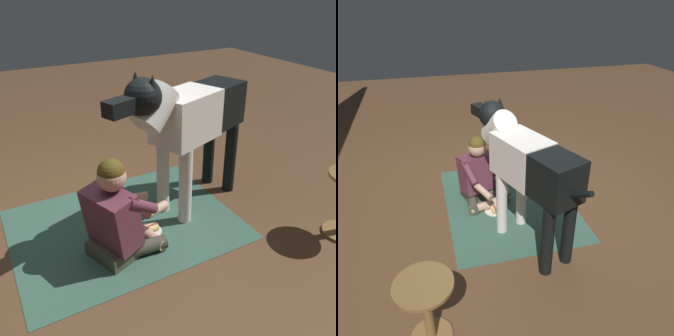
{
  "view_description": "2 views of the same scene",
  "coord_description": "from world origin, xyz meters",
  "views": [
    {
      "loc": [
        0.69,
        2.56,
        1.88
      ],
      "look_at": [
        -0.42,
        0.53,
        0.66
      ],
      "focal_mm": 38.53,
      "sensor_mm": 36.0,
      "label": 1
    },
    {
      "loc": [
        -3.33,
        1.01,
        2.25
      ],
      "look_at": [
        -0.51,
        0.28,
        0.65
      ],
      "focal_mm": 35.1,
      "sensor_mm": 36.0,
      "label": 2
    }
  ],
  "objects": [
    {
      "name": "area_rug",
      "position": [
        -0.2,
        0.17,
        0.0
      ],
      "size": [
        1.86,
        1.44,
        0.01
      ],
      "primitive_type": "cube",
      "color": "#365A4B",
      "rests_on": "ground"
    },
    {
      "name": "person_sitting_on_floor",
      "position": [
        -0.03,
        0.47,
        0.33
      ],
      "size": [
        0.69,
        0.61,
        0.81
      ],
      "color": "#434434",
      "rests_on": "ground"
    },
    {
      "name": "large_dog",
      "position": [
        -0.83,
        0.18,
        0.85
      ],
      "size": [
        1.59,
        0.72,
        1.32
      ],
      "color": "white",
      "rests_on": "ground"
    },
    {
      "name": "hot_dog_on_plate",
      "position": [
        -0.32,
        0.37,
        0.03
      ],
      "size": [
        0.23,
        0.23,
        0.06
      ],
      "color": "silver",
      "rests_on": "ground"
    },
    {
      "name": "ground_plane",
      "position": [
        0.0,
        0.0,
        0.0
      ],
      "size": [
        13.01,
        13.01,
        0.0
      ],
      "primitive_type": "plane",
      "color": "brown"
    }
  ]
}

